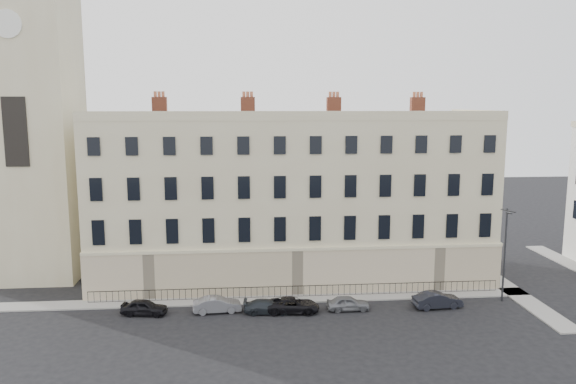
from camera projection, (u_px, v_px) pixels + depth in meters
name	position (u px, v px, depth m)	size (l,w,h in m)	color
ground	(383.00, 319.00, 43.16)	(160.00, 160.00, 0.00)	black
terrace	(291.00, 198.00, 53.25)	(36.22, 12.22, 17.00)	beige
church_tower	(29.00, 79.00, 51.43)	(8.00, 8.13, 44.00)	beige
pavement_terrace	(251.00, 300.00, 47.21)	(48.00, 2.00, 0.12)	gray
pavement_east_return	(498.00, 281.00, 52.14)	(2.00, 24.00, 0.12)	gray
railings	(298.00, 291.00, 47.87)	(35.00, 0.04, 0.96)	black
car_a	(144.00, 307.00, 43.98)	(1.45, 3.60, 1.23)	black
car_b	(217.00, 305.00, 44.51)	(1.33, 3.81, 1.25)	slate
car_c	(267.00, 307.00, 44.31)	(1.52, 3.74, 1.08)	#1F2429
car_d	(293.00, 305.00, 44.51)	(1.94, 4.21, 1.17)	black
car_e	(348.00, 303.00, 44.94)	(1.38, 3.44, 1.17)	slate
car_f	(437.00, 300.00, 45.45)	(1.39, 3.98, 1.31)	black
streetlamp	(505.00, 250.00, 46.35)	(0.77, 1.63, 7.94)	#2D2F33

